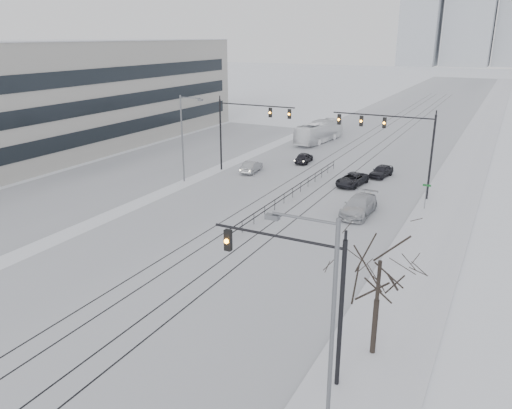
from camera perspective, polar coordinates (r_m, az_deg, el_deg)
name	(u,v)px	position (r m, az deg, el deg)	size (l,w,h in m)	color
ground	(28,382)	(25.77, -24.64, -17.91)	(500.00, 500.00, 0.00)	white
road	(374,141)	(75.39, 13.29, 7.04)	(22.00, 260.00, 0.02)	silver
sidewalk_east	(473,150)	(73.41, 23.57, 5.73)	(5.00, 260.00, 0.16)	silver
curb	(454,148)	(73.59, 21.67, 5.98)	(0.10, 260.00, 0.12)	gray
parking_strip	(157,163)	(61.81, -11.25, 4.67)	(14.00, 60.00, 0.03)	silver
tram_rails	(328,173)	(56.66, 8.19, 3.58)	(5.30, 180.00, 0.01)	black
office_building	(45,96)	(73.05, -23.01, 11.33)	(20.20, 62.20, 14.11)	beige
skyline	(503,1)	(286.18, 26.36, 20.15)	(96.00, 48.00, 72.00)	#9DA3AC
traffic_mast_near	(306,286)	(21.59, 5.69, -9.27)	(6.10, 0.37, 7.00)	black
traffic_mast_ne	(396,136)	(48.59, 15.68, 7.50)	(9.60, 0.37, 8.00)	black
traffic_mast_nw	(244,123)	(55.24, -1.42, 9.27)	(9.10, 0.37, 8.00)	black
street_light_east	(325,317)	(18.25, 7.88, -12.66)	(2.73, 0.25, 9.00)	#595B60
street_light_west	(184,133)	(52.21, -8.19, 8.13)	(2.73, 0.25, 9.00)	#595B60
bare_tree	(379,271)	(23.60, 13.92, -7.41)	(4.40, 4.40, 6.10)	black
median_fence	(293,192)	(47.53, 4.21, 1.39)	(0.06, 24.00, 1.00)	black
street_sign	(426,193)	(46.10, 18.86, 1.26)	(0.70, 0.06, 2.40)	#595B60
sedan_sb_inner	(304,158)	(60.92, 5.51, 5.35)	(1.52, 3.77, 1.29)	black
sedan_sb_outer	(252,167)	(56.37, -0.51, 4.34)	(1.36, 3.90, 1.28)	gray
sedan_nb_front	(352,180)	(52.24, 10.92, 2.81)	(2.08, 4.52, 1.26)	black
sedan_nb_right	(359,206)	(43.71, 11.67, -0.16)	(2.22, 5.47, 1.59)	#B6B9BE
sedan_nb_far	(381,171)	(56.11, 14.13, 3.72)	(1.55, 3.85, 1.31)	black
box_truck	(319,132)	(73.10, 7.21, 8.21)	(2.49, 10.63, 2.96)	white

